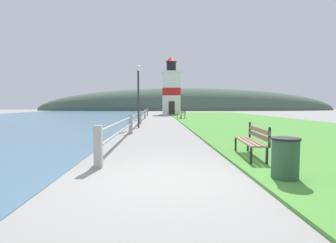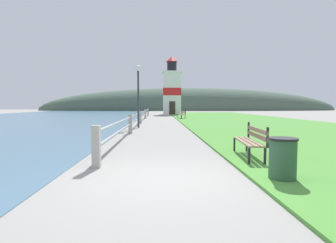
{
  "view_description": "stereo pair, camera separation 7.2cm",
  "coord_description": "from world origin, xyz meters",
  "views": [
    {
      "loc": [
        -0.18,
        -5.06,
        1.46
      ],
      "look_at": [
        0.53,
        13.2,
        0.3
      ],
      "focal_mm": 28.0,
      "sensor_mm": 36.0,
      "label": 1
    },
    {
      "loc": [
        -0.11,
        -5.07,
        1.46
      ],
      "look_at": [
        0.53,
        13.2,
        0.3
      ],
      "focal_mm": 28.0,
      "sensor_mm": 36.0,
      "label": 2
    }
  ],
  "objects": [
    {
      "name": "lighthouse",
      "position": [
        1.89,
        35.3,
        3.75
      ],
      "size": [
        3.05,
        3.05,
        8.83
      ],
      "color": "white",
      "rests_on": "ground_plane"
    },
    {
      "name": "lamp_post",
      "position": [
        -1.41,
        11.64,
        2.74
      ],
      "size": [
        0.36,
        0.36,
        3.96
      ],
      "color": "#333338",
      "rests_on": "ground_plane"
    },
    {
      "name": "distant_hillside",
      "position": [
        8.0,
        65.32,
        0.0
      ],
      "size": [
        80.0,
        16.0,
        12.0
      ],
      "color": "#475B4C",
      "rests_on": "ground_plane"
    },
    {
      "name": "trash_bin",
      "position": [
        2.24,
        -0.23,
        0.42
      ],
      "size": [
        0.54,
        0.54,
        0.84
      ],
      "color": "#2D5138",
      "rests_on": "ground_plane"
    },
    {
      "name": "grass_verge",
      "position": [
        7.66,
        17.66,
        0.03
      ],
      "size": [
        12.0,
        52.98,
        0.06
      ],
      "color": "#4C8E38",
      "rests_on": "ground_plane"
    },
    {
      "name": "seawall_railing",
      "position": [
        -1.56,
        15.51,
        0.59
      ],
      "size": [
        0.18,
        29.2,
        0.99
      ],
      "color": "#A8A399",
      "rests_on": "ground_plane"
    },
    {
      "name": "ground_plane",
      "position": [
        0.0,
        0.0,
        0.0
      ],
      "size": [
        160.0,
        160.0,
        0.0
      ],
      "primitive_type": "plane",
      "color": "gray"
    },
    {
      "name": "park_bench_near",
      "position": [
        2.39,
        1.89,
        0.54
      ],
      "size": [
        0.66,
        1.93,
        0.94
      ],
      "rotation": [
        0.0,
        0.0,
        3.04
      ],
      "color": "#846B51",
      "rests_on": "ground_plane"
    },
    {
      "name": "park_bench_midway",
      "position": [
        2.33,
        22.32,
        0.54
      ],
      "size": [
        0.73,
        1.95,
        0.94
      ],
      "rotation": [
        0.0,
        0.0,
        3.28
      ],
      "color": "#846B51",
      "rests_on": "ground_plane"
    }
  ]
}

